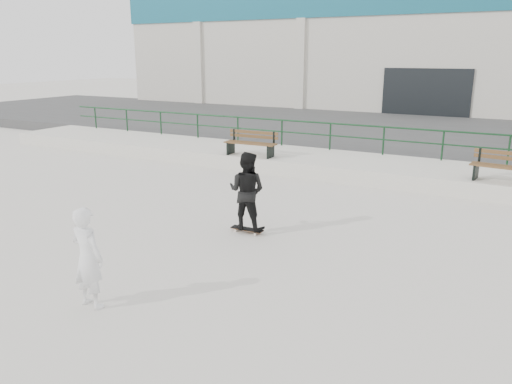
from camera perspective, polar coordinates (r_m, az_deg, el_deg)
The scene contains 10 objects.
ground at distance 9.51m, azimuth -9.21°, elevation -9.41°, with size 120.00×120.00×0.00m, color beige.
ledge at distance 17.53m, azimuth 9.96°, elevation 2.98°, with size 30.00×3.00×0.50m, color beige.
parking_strip at distance 25.61m, azimuth 16.16°, elevation 6.50°, with size 60.00×14.00×0.50m, color #3E3E3E.
railing at distance 18.57m, azimuth 11.41°, elevation 6.72°, with size 28.00×0.06×1.03m.
commercial_building at distance 39.14m, azimuth 21.37°, elevation 15.33°, with size 44.20×16.33×8.00m.
bench_left at distance 17.69m, azimuth -0.56°, elevation 5.57°, with size 1.91×0.63×0.87m.
bench_right at distance 15.54m, azimuth 26.78°, elevation 2.51°, with size 1.94×0.77×0.87m.
skateboard at distance 11.53m, azimuth -1.04°, elevation -4.29°, with size 0.78×0.22×0.09m.
standing_skater at distance 11.25m, azimuth -1.06°, elevation 0.12°, with size 0.87×0.68×1.79m, color black.
seated_skater at distance 8.44m, azimuth -18.68°, elevation -7.13°, with size 0.61×0.40×1.69m, color white.
Camera 1 is at (5.38, -6.77, 3.96)m, focal length 35.00 mm.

